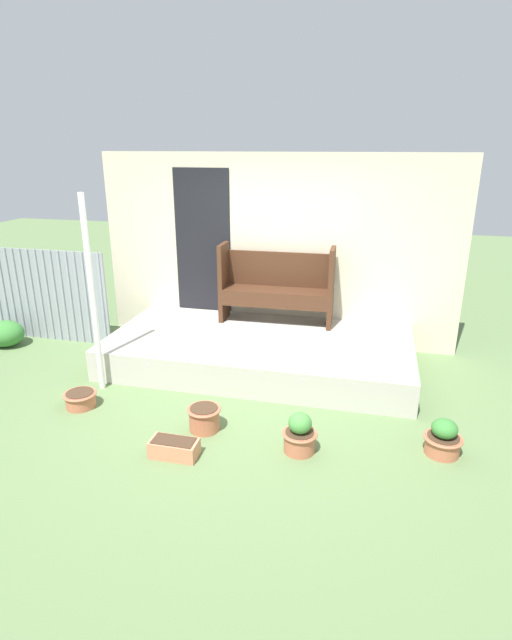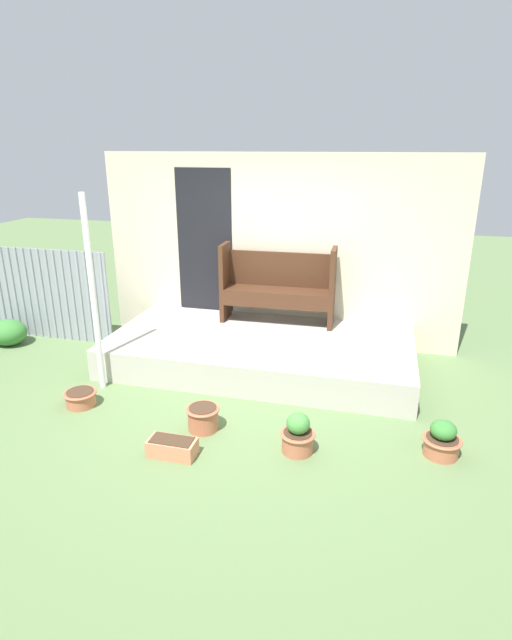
% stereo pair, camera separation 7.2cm
% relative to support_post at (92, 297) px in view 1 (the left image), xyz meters
% --- Properties ---
extents(ground_plane, '(24.00, 24.00, 0.00)m').
position_rel_support_post_xyz_m(ground_plane, '(1.61, 0.11, -1.11)').
color(ground_plane, '#5B7547').
extents(porch_slab, '(3.78, 1.86, 0.39)m').
position_rel_support_post_xyz_m(porch_slab, '(1.64, 1.04, -0.92)').
color(porch_slab, '#B7B2A5').
rests_on(porch_slab, ground_plane).
extents(house_wall, '(4.98, 0.08, 2.60)m').
position_rel_support_post_xyz_m(house_wall, '(1.60, 2.00, 0.19)').
color(house_wall, beige).
rests_on(house_wall, ground_plane).
extents(fence_corrugated, '(3.03, 0.05, 1.32)m').
position_rel_support_post_xyz_m(fence_corrugated, '(-2.09, 1.24, -0.45)').
color(fence_corrugated, gray).
rests_on(fence_corrugated, ground_plane).
extents(support_post, '(0.07, 0.07, 2.23)m').
position_rel_support_post_xyz_m(support_post, '(0.00, 0.00, 0.00)').
color(support_post, white).
rests_on(support_post, ground_plane).
extents(bench, '(1.53, 0.44, 1.06)m').
position_rel_support_post_xyz_m(bench, '(1.73, 1.69, -0.19)').
color(bench, '#422616').
rests_on(bench, porch_slab).
extents(flower_pot_left, '(0.36, 0.36, 0.17)m').
position_rel_support_post_xyz_m(flower_pot_left, '(0.00, -0.45, -1.02)').
color(flower_pot_left, '#B76647').
rests_on(flower_pot_left, ground_plane).
extents(flower_pot_middle, '(0.34, 0.34, 0.25)m').
position_rel_support_post_xyz_m(flower_pot_middle, '(1.46, -0.58, -0.98)').
color(flower_pot_middle, '#B76647').
rests_on(flower_pot_middle, ground_plane).
extents(flower_pot_right, '(0.33, 0.33, 0.39)m').
position_rel_support_post_xyz_m(flower_pot_right, '(2.44, -0.72, -0.94)').
color(flower_pot_right, '#B76647').
rests_on(flower_pot_right, ground_plane).
extents(flower_pot_far_right, '(0.35, 0.35, 0.35)m').
position_rel_support_post_xyz_m(flower_pot_far_right, '(3.72, -0.46, -0.96)').
color(flower_pot_far_right, '#B76647').
rests_on(flower_pot_far_right, ground_plane).
extents(planter_box_rect, '(0.44, 0.21, 0.17)m').
position_rel_support_post_xyz_m(planter_box_rect, '(1.34, -1.07, -1.03)').
color(planter_box_rect, tan).
rests_on(planter_box_rect, ground_plane).
extents(shrub_by_fence, '(0.51, 0.46, 0.37)m').
position_rel_support_post_xyz_m(shrub_by_fence, '(-1.98, 0.85, -0.93)').
color(shrub_by_fence, '#387A33').
rests_on(shrub_by_fence, ground_plane).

